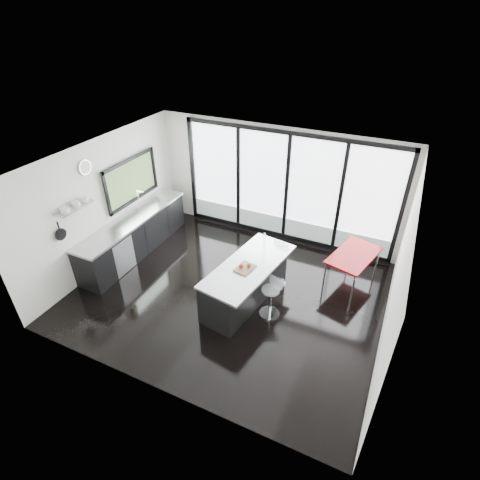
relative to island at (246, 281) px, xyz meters
The scene contains 11 objects.
floor 0.59m from the island, behind, with size 6.00×5.00×0.00m, color black.
ceiling 2.38m from the island, behind, with size 6.00×5.00×0.00m, color white.
wall_back 2.63m from the island, 92.42° to the left, with size 6.00×0.09×2.80m.
wall_front 2.68m from the island, 98.66° to the right, with size 6.00×0.00×2.80m, color silver.
wall_left 3.54m from the island, behind, with size 0.26×5.00×2.80m.
wall_right 2.79m from the island, ahead, with size 0.00×5.00×2.80m, color silver.
counter_cabinets 3.08m from the island, behind, with size 0.69×3.24×1.36m.
island is the anchor object (origin of this frame).
bar_stool_near 0.65m from the island, 18.39° to the right, with size 0.39×0.39×0.63m, color silver.
bar_stool_far 0.80m from the island, 63.60° to the left, with size 0.47×0.47×0.75m, color silver.
red_table 2.33m from the island, 39.82° to the left, with size 0.73×1.28×0.68m, color #820306.
Camera 1 is at (2.71, -5.24, 5.14)m, focal length 28.00 mm.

